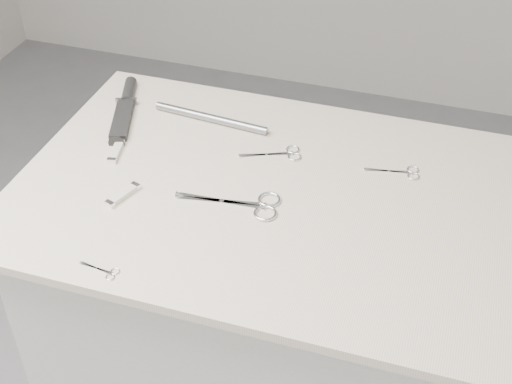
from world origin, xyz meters
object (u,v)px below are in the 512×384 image
(plinth, at_px, (263,343))
(metal_rail, at_px, (211,118))
(embroidery_scissors_b, at_px, (402,172))
(sheathed_knife, at_px, (125,106))
(pocket_knife_a, at_px, (116,152))
(tiny_scissors, at_px, (104,271))
(pocket_knife_b, at_px, (123,195))
(embroidery_scissors_a, at_px, (282,154))
(large_shears, at_px, (251,205))

(plinth, height_order, metal_rail, metal_rail)
(embroidery_scissors_b, xyz_separation_m, sheathed_knife, (-0.65, 0.05, 0.01))
(embroidery_scissors_b, xyz_separation_m, pocket_knife_a, (-0.59, -0.12, 0.00))
(plinth, height_order, tiny_scissors, tiny_scissors)
(metal_rail, bearing_deg, embroidery_scissors_b, -7.98)
(plinth, relative_size, embroidery_scissors_b, 7.95)
(embroidery_scissors_b, bearing_deg, pocket_knife_b, -164.94)
(embroidery_scissors_a, relative_size, tiny_scissors, 1.71)
(pocket_knife_b, bearing_deg, metal_rail, 6.38)
(large_shears, xyz_separation_m, embroidery_scissors_b, (0.26, 0.20, -0.00))
(pocket_knife_b, bearing_deg, embroidery_scissors_b, -45.27)
(plinth, height_order, large_shears, large_shears)
(metal_rail, bearing_deg, embroidery_scissors_a, -21.47)
(tiny_scissors, relative_size, pocket_knife_b, 0.92)
(large_shears, relative_size, metal_rail, 0.74)
(embroidery_scissors_a, distance_m, pocket_knife_b, 0.35)
(large_shears, height_order, embroidery_scissors_b, large_shears)
(embroidery_scissors_a, xyz_separation_m, metal_rail, (-0.19, 0.07, 0.01))
(plinth, relative_size, pocket_knife_b, 10.93)
(pocket_knife_a, bearing_deg, sheathed_knife, 8.01)
(sheathed_knife, xyz_separation_m, pocket_knife_b, (0.14, -0.30, -0.00))
(plinth, xyz_separation_m, embroidery_scissors_b, (0.25, 0.14, 0.47))
(embroidery_scissors_a, relative_size, metal_rail, 0.47)
(plinth, bearing_deg, sheathed_knife, 154.49)
(sheathed_knife, bearing_deg, plinth, -134.20)
(embroidery_scissors_a, bearing_deg, pocket_knife_a, 174.49)
(metal_rail, bearing_deg, pocket_knife_b, -102.57)
(pocket_knife_b, bearing_deg, sheathed_knife, 44.02)
(embroidery_scissors_b, bearing_deg, plinth, -161.65)
(embroidery_scissors_b, relative_size, pocket_knife_b, 1.38)
(pocket_knife_b, height_order, metal_rail, metal_rail)
(tiny_scissors, bearing_deg, embroidery_scissors_a, 72.25)
(tiny_scissors, height_order, pocket_knife_a, pocket_knife_a)
(metal_rail, bearing_deg, large_shears, -55.18)
(pocket_knife_b, bearing_deg, embroidery_scissors_a, -28.89)
(plinth, distance_m, embroidery_scissors_a, 0.49)
(embroidery_scissors_b, relative_size, metal_rail, 0.41)
(plinth, height_order, embroidery_scissors_b, embroidery_scissors_b)
(plinth, distance_m, tiny_scissors, 0.60)
(embroidery_scissors_b, relative_size, tiny_scissors, 1.49)
(embroidery_scissors_a, distance_m, metal_rail, 0.20)
(large_shears, distance_m, pocket_knife_b, 0.25)
(plinth, bearing_deg, large_shears, -101.49)
(large_shears, bearing_deg, sheathed_knife, 141.15)
(embroidery_scissors_a, distance_m, pocket_knife_a, 0.35)
(tiny_scissors, relative_size, metal_rail, 0.28)
(plinth, distance_m, metal_rail, 0.55)
(embroidery_scissors_a, relative_size, sheathed_knife, 0.52)
(embroidery_scissors_a, relative_size, embroidery_scissors_b, 1.15)
(embroidery_scissors_b, xyz_separation_m, pocket_knife_b, (-0.51, -0.25, 0.00))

